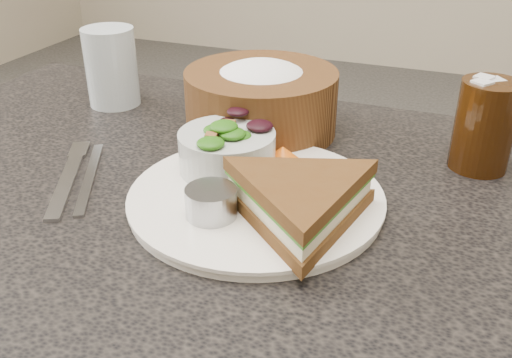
{
  "coord_description": "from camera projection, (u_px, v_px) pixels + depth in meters",
  "views": [
    {
      "loc": [
        0.24,
        -0.48,
        1.07
      ],
      "look_at": [
        0.04,
        0.01,
        0.78
      ],
      "focal_mm": 40.0,
      "sensor_mm": 36.0,
      "label": 1
    }
  ],
  "objects": [
    {
      "name": "bread_basket",
      "position": [
        261.0,
        91.0,
        0.76
      ],
      "size": [
        0.23,
        0.23,
        0.12
      ],
      "primitive_type": null,
      "rotation": [
        0.0,
        0.0,
        -0.12
      ],
      "color": "brown",
      "rests_on": "dining_table"
    },
    {
      "name": "dinner_plate",
      "position": [
        256.0,
        199.0,
        0.62
      ],
      "size": [
        0.27,
        0.27,
        0.01
      ],
      "primitive_type": "cylinder",
      "color": "white",
      "rests_on": "dining_table"
    },
    {
      "name": "salad_bowl",
      "position": [
        227.0,
        144.0,
        0.65
      ],
      "size": [
        0.12,
        0.12,
        0.06
      ],
      "primitive_type": null,
      "rotation": [
        0.0,
        0.0,
        0.13
      ],
      "color": "#B5BBB7",
      "rests_on": "dinner_plate"
    },
    {
      "name": "dressing_ramekin",
      "position": [
        211.0,
        203.0,
        0.57
      ],
      "size": [
        0.07,
        0.07,
        0.03
      ],
      "primitive_type": "cylinder",
      "rotation": [
        0.0,
        0.0,
        -0.34
      ],
      "color": "#95989D",
      "rests_on": "dinner_plate"
    },
    {
      "name": "knife",
      "position": [
        90.0,
        177.0,
        0.67
      ],
      "size": [
        0.09,
        0.16,
        0.0
      ],
      "primitive_type": "cube",
      "rotation": [
        0.0,
        0.0,
        0.49
      ],
      "color": "gray",
      "rests_on": "dining_table"
    },
    {
      "name": "sandwich",
      "position": [
        300.0,
        201.0,
        0.55
      ],
      "size": [
        0.26,
        0.26,
        0.05
      ],
      "primitive_type": null,
      "rotation": [
        0.0,
        0.0,
        -0.72
      ],
      "color": "#4D3015",
      "rests_on": "dinner_plate"
    },
    {
      "name": "fork",
      "position": [
        67.0,
        181.0,
        0.66
      ],
      "size": [
        0.09,
        0.16,
        0.0
      ],
      "primitive_type": "cube",
      "rotation": [
        0.0,
        0.0,
        0.48
      ],
      "color": "#A9AAAF",
      "rests_on": "dining_table"
    },
    {
      "name": "orange_wedge",
      "position": [
        283.0,
        156.0,
        0.67
      ],
      "size": [
        0.08,
        0.08,
        0.03
      ],
      "primitive_type": "cone",
      "rotation": [
        0.0,
        0.0,
        0.41
      ],
      "color": "orange",
      "rests_on": "dinner_plate"
    },
    {
      "name": "water_glass",
      "position": [
        111.0,
        67.0,
        0.85
      ],
      "size": [
        0.08,
        0.08,
        0.12
      ],
      "primitive_type": "cylinder",
      "rotation": [
        0.0,
        0.0,
        0.08
      ],
      "color": "silver",
      "rests_on": "dining_table"
    },
    {
      "name": "cola_glass",
      "position": [
        485.0,
        121.0,
        0.67
      ],
      "size": [
        0.09,
        0.09,
        0.12
      ],
      "primitive_type": null,
      "rotation": [
        0.0,
        0.0,
        0.33
      ],
      "color": "black",
      "rests_on": "dining_table"
    }
  ]
}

